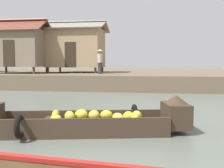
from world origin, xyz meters
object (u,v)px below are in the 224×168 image
stilt_house_mid_left (18,47)px  vendor_person (100,60)px  banana_boat (85,120)px  stilt_house_mid_right (76,47)px

stilt_house_mid_left → vendor_person: stilt_house_mid_left is taller
banana_boat → stilt_house_mid_left: bearing=123.2°
banana_boat → vendor_person: bearing=99.5°
stilt_house_mid_left → banana_boat: bearing=-56.8°
banana_boat → stilt_house_mid_left: 14.81m
stilt_house_mid_left → stilt_house_mid_right: size_ratio=0.95×
vendor_person → stilt_house_mid_right: bearing=135.5°
banana_boat → vendor_person: vendor_person is taller
banana_boat → stilt_house_mid_right: (-4.27, 14.08, 2.54)m
stilt_house_mid_right → vendor_person: size_ratio=2.79×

